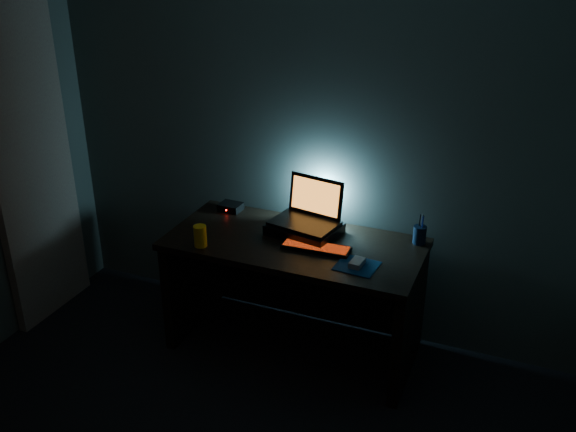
# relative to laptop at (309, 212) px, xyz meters

# --- Properties ---
(room) EXTENTS (3.50, 4.00, 2.50)m
(room) POSITION_rel_laptop_xyz_m (-0.03, -1.79, 0.38)
(room) COLOR black
(room) RESTS_ON ground
(desk) EXTENTS (1.50, 0.70, 0.75)m
(desk) POSITION_rel_laptop_xyz_m (-0.03, -0.12, -0.38)
(desk) COLOR black
(desk) RESTS_ON ground
(curtain) EXTENTS (0.06, 0.65, 2.30)m
(curtain) POSITION_rel_laptop_xyz_m (-1.74, -0.37, 0.28)
(curtain) COLOR #AEA88B
(curtain) RESTS_ON ground
(riser) EXTENTS (0.45, 0.37, 0.06)m
(riser) POSITION_rel_laptop_xyz_m (-0.01, -0.05, -0.09)
(riser) COLOR black
(riser) RESTS_ON desk
(laptop) EXTENTS (0.42, 0.35, 0.26)m
(laptop) POSITION_rel_laptop_xyz_m (0.00, 0.00, 0.00)
(laptop) COLOR black
(laptop) RESTS_ON riser
(keyboard) EXTENTS (0.40, 0.14, 0.02)m
(keyboard) POSITION_rel_laptop_xyz_m (0.13, -0.22, -0.11)
(keyboard) COLOR black
(keyboard) RESTS_ON desk
(mousepad) EXTENTS (0.23, 0.22, 0.00)m
(mousepad) POSITION_rel_laptop_xyz_m (0.40, -0.31, -0.12)
(mousepad) COLOR navy
(mousepad) RESTS_ON desk
(mouse) EXTENTS (0.07, 0.11, 0.03)m
(mouse) POSITION_rel_laptop_xyz_m (0.40, -0.31, -0.10)
(mouse) COLOR gray
(mouse) RESTS_ON mousepad
(pen_cup) EXTENTS (0.09, 0.09, 0.11)m
(pen_cup) POSITION_rel_laptop_xyz_m (0.65, 0.08, -0.07)
(pen_cup) COLOR black
(pen_cup) RESTS_ON desk
(juice_glass) EXTENTS (0.09, 0.09, 0.13)m
(juice_glass) POSITION_rel_laptop_xyz_m (-0.50, -0.43, -0.06)
(juice_glass) COLOR #F0AE0C
(juice_glass) RESTS_ON desk
(router) EXTENTS (0.15, 0.12, 0.05)m
(router) POSITION_rel_laptop_xyz_m (-0.57, 0.08, -0.10)
(router) COLOR black
(router) RESTS_ON desk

